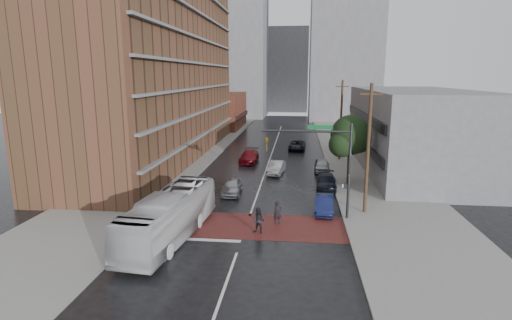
% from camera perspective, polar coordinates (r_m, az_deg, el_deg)
% --- Properties ---
extents(ground, '(160.00, 160.00, 0.00)m').
position_cam_1_polar(ground, '(28.48, -1.51, -9.73)').
color(ground, black).
rests_on(ground, ground).
extents(crosswalk, '(14.00, 5.00, 0.02)m').
position_cam_1_polar(crosswalk, '(28.93, -1.38, -9.34)').
color(crosswalk, maroon).
rests_on(crosswalk, ground).
extents(sidewalk_west, '(9.00, 90.00, 0.15)m').
position_cam_1_polar(sidewalk_west, '(54.39, -10.10, 0.73)').
color(sidewalk_west, gray).
rests_on(sidewalk_west, ground).
extents(sidewalk_east, '(9.00, 90.00, 0.15)m').
position_cam_1_polar(sidewalk_east, '(52.88, 14.61, 0.20)').
color(sidewalk_east, gray).
rests_on(sidewalk_east, ground).
extents(apartment_block, '(10.00, 44.00, 28.00)m').
position_cam_1_polar(apartment_block, '(53.30, -13.65, 15.40)').
color(apartment_block, brown).
rests_on(apartment_block, ground).
extents(storefront_west, '(8.00, 16.00, 7.00)m').
position_cam_1_polar(storefront_west, '(82.01, -4.91, 7.04)').
color(storefront_west, brown).
rests_on(storefront_west, ground).
extents(building_east, '(11.00, 26.00, 9.00)m').
position_cam_1_polar(building_east, '(48.38, 21.62, 3.99)').
color(building_east, gray).
rests_on(building_east, ground).
extents(distant_tower_west, '(18.00, 16.00, 32.00)m').
position_cam_1_polar(distant_tower_west, '(105.82, -3.60, 14.94)').
color(distant_tower_west, gray).
rests_on(distant_tower_west, ground).
extents(distant_tower_east, '(16.00, 14.00, 36.00)m').
position_cam_1_polar(distant_tower_east, '(99.05, 12.61, 16.05)').
color(distant_tower_east, gray).
rests_on(distant_tower_east, ground).
extents(distant_tower_center, '(12.00, 10.00, 24.00)m').
position_cam_1_polar(distant_tower_center, '(121.28, 4.50, 12.66)').
color(distant_tower_center, gray).
rests_on(distant_tower_center, ground).
extents(street_tree, '(4.20, 4.10, 6.90)m').
position_cam_1_polar(street_tree, '(39.01, 13.36, 3.12)').
color(street_tree, '#332319').
rests_on(street_tree, ground).
extents(signal_mast, '(6.50, 0.30, 7.20)m').
position_cam_1_polar(signal_mast, '(29.39, 10.47, 0.40)').
color(signal_mast, '#2D2D33').
rests_on(signal_mast, ground).
extents(utility_pole_near, '(1.60, 0.26, 10.00)m').
position_cam_1_polar(utility_pole_near, '(31.15, 15.72, 1.56)').
color(utility_pole_near, '#473321').
rests_on(utility_pole_near, ground).
extents(utility_pole_far, '(1.60, 0.26, 10.00)m').
position_cam_1_polar(utility_pole_far, '(50.78, 12.04, 5.64)').
color(utility_pole_far, '#473321').
rests_on(utility_pole_far, ground).
extents(transit_bus, '(3.73, 11.35, 3.10)m').
position_cam_1_polar(transit_bus, '(26.91, -12.16, -7.79)').
color(transit_bus, '#BDBDBF').
rests_on(transit_bus, ground).
extents(pedestrian_a, '(0.74, 0.62, 1.73)m').
position_cam_1_polar(pedestrian_a, '(29.01, 3.11, -7.50)').
color(pedestrian_a, black).
rests_on(pedestrian_a, ground).
extents(pedestrian_b, '(1.06, 0.95, 1.80)m').
position_cam_1_polar(pedestrian_b, '(27.29, 0.40, -8.68)').
color(pedestrian_b, black).
rests_on(pedestrian_b, ground).
extents(car_travel_a, '(1.83, 4.24, 1.43)m').
position_cam_1_polar(car_travel_a, '(36.22, -3.50, -3.76)').
color(car_travel_a, '#9EA1A5').
rests_on(car_travel_a, ground).
extents(car_travel_b, '(2.00, 4.38, 1.39)m').
position_cam_1_polar(car_travel_b, '(43.55, 2.90, -1.07)').
color(car_travel_b, '#AFB0B7').
rests_on(car_travel_b, ground).
extents(car_travel_c, '(2.20, 5.09, 1.46)m').
position_cam_1_polar(car_travel_c, '(49.28, -0.99, 0.52)').
color(car_travel_c, maroon).
rests_on(car_travel_c, ground).
extents(suv_travel, '(2.58, 5.02, 1.36)m').
position_cam_1_polar(suv_travel, '(57.68, 5.88, 2.10)').
color(suv_travel, black).
rests_on(suv_travel, ground).
extents(car_parked_near, '(1.68, 4.09, 1.32)m').
position_cam_1_polar(car_parked_near, '(31.87, 9.73, -6.24)').
color(car_parked_near, '#151C49').
rests_on(car_parked_near, ground).
extents(car_parked_mid, '(2.05, 4.63, 1.32)m').
position_cam_1_polar(car_parked_mid, '(38.44, 10.00, -3.07)').
color(car_parked_mid, black).
rests_on(car_parked_mid, ground).
extents(car_parked_far, '(1.73, 4.12, 1.39)m').
position_cam_1_polar(car_parked_far, '(45.22, 9.40, -0.73)').
color(car_parked_far, '#979A9E').
rests_on(car_parked_far, ground).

